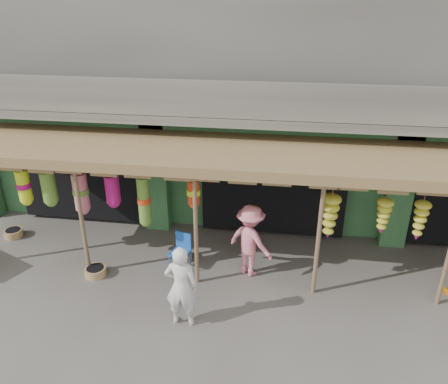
# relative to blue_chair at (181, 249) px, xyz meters

# --- Properties ---
(ground) EXTENTS (80.00, 80.00, 0.00)m
(ground) POSITION_rel_blue_chair_xyz_m (1.98, -0.35, -0.47)
(ground) COLOR #514C47
(ground) RESTS_ON ground
(building) EXTENTS (16.40, 6.80, 7.00)m
(building) POSITION_rel_blue_chair_xyz_m (1.98, 4.52, 2.90)
(building) COLOR gray
(building) RESTS_ON ground
(awning) EXTENTS (14.00, 2.70, 2.79)m
(awning) POSITION_rel_blue_chair_xyz_m (1.82, 0.46, 2.11)
(awning) COLOR brown
(awning) RESTS_ON ground
(blue_chair) EXTENTS (0.50, 0.51, 0.84)m
(blue_chair) POSITION_rel_blue_chair_xyz_m (0.00, 0.00, 0.00)
(blue_chair) COLOR blue
(blue_chair) RESTS_ON ground
(basket_left) EXTENTS (0.52, 0.52, 0.19)m
(basket_left) POSITION_rel_blue_chair_xyz_m (-4.63, 0.65, -0.37)
(basket_left) COLOR brown
(basket_left) RESTS_ON ground
(basket_mid) EXTENTS (0.58, 0.58, 0.18)m
(basket_mid) POSITION_rel_blue_chair_xyz_m (-1.84, -0.64, -0.37)
(basket_mid) COLOR #9F7C47
(basket_mid) RESTS_ON ground
(basket_right) EXTENTS (0.52, 0.52, 0.18)m
(basket_right) POSITION_rel_blue_chair_xyz_m (-0.02, 0.28, -0.38)
(basket_right) COLOR #A5724D
(basket_right) RESTS_ON ground
(person_front) EXTENTS (0.62, 0.41, 1.70)m
(person_front) POSITION_rel_blue_chair_xyz_m (0.46, -1.85, 0.38)
(person_front) COLOR silver
(person_front) RESTS_ON ground
(person_shopper) EXTENTS (1.26, 1.10, 1.69)m
(person_shopper) POSITION_rel_blue_chair_xyz_m (1.58, -0.04, 0.38)
(person_shopper) COLOR pink
(person_shopper) RESTS_ON ground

